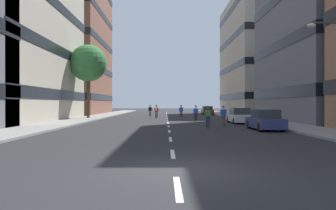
{
  "coord_description": "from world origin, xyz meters",
  "views": [
    {
      "loc": [
        -0.29,
        -9.3,
        1.94
      ],
      "look_at": [
        0.0,
        23.27,
        1.81
      ],
      "focal_mm": 34.07,
      "sensor_mm": 36.0,
      "label": 1
    }
  ],
  "objects": [
    {
      "name": "skater_3",
      "position": [
        -1.47,
        33.46,
        1.02
      ],
      "size": [
        0.57,
        0.92,
        1.78
      ],
      "color": "brown",
      "rests_on": "ground_plane"
    },
    {
      "name": "skater_0",
      "position": [
        4.83,
        18.58,
        0.98
      ],
      "size": [
        0.54,
        0.9,
        1.78
      ],
      "color": "brown",
      "rests_on": "ground_plane"
    },
    {
      "name": "sidewalk_right",
      "position": [
        10.2,
        35.43,
        0.07
      ],
      "size": [
        3.84,
        86.6,
        0.14
      ],
      "primitive_type": "cube",
      "color": "gray",
      "rests_on": "ground_plane"
    },
    {
      "name": "parked_car_mid",
      "position": [
        7.08,
        46.41,
        0.7
      ],
      "size": [
        1.82,
        4.4,
        1.52
      ],
      "color": "maroon",
      "rests_on": "ground_plane"
    },
    {
      "name": "sidewalk_left",
      "position": [
        -10.2,
        35.43,
        0.07
      ],
      "size": [
        3.84,
        86.6,
        0.14
      ],
      "primitive_type": "cube",
      "color": "gray",
      "rests_on": "ground_plane"
    },
    {
      "name": "skater_2",
      "position": [
        3.11,
        25.93,
        0.98
      ],
      "size": [
        0.56,
        0.92,
        1.78
      ],
      "color": "brown",
      "rests_on": "ground_plane"
    },
    {
      "name": "skater_5",
      "position": [
        3.14,
        16.2,
        1.02
      ],
      "size": [
        0.54,
        0.91,
        1.78
      ],
      "color": "brown",
      "rests_on": "ground_plane"
    },
    {
      "name": "ground_plane",
      "position": [
        0.0,
        31.49,
        0.0
      ],
      "size": [
        188.94,
        188.94,
        0.0
      ],
      "primitive_type": "plane",
      "color": "#28282B"
    },
    {
      "name": "skater_1",
      "position": [
        1.91,
        34.52,
        0.98
      ],
      "size": [
        0.55,
        0.92,
        1.78
      ],
      "color": "brown",
      "rests_on": "ground_plane"
    },
    {
      "name": "building_right_far",
      "position": [
        18.54,
        51.44,
        10.96
      ],
      "size": [
        12.95,
        22.73,
        21.74
      ],
      "color": "#BCB29E",
      "rests_on": "ground_plane"
    },
    {
      "name": "parked_car_near",
      "position": [
        7.08,
        22.22,
        0.7
      ],
      "size": [
        1.82,
        4.4,
        1.52
      ],
      "color": "silver",
      "rests_on": "ground_plane"
    },
    {
      "name": "skater_4",
      "position": [
        -2.62,
        39.71,
        1.02
      ],
      "size": [
        0.53,
        0.9,
        1.78
      ],
      "color": "brown",
      "rests_on": "ground_plane"
    },
    {
      "name": "building_left_far",
      "position": [
        -18.54,
        51.44,
        13.1
      ],
      "size": [
        12.95,
        20.73,
        26.01
      ],
      "color": "brown",
      "rests_on": "ground_plane"
    },
    {
      "name": "lane_markings",
      "position": [
        0.0,
        33.0,
        0.0
      ],
      "size": [
        0.16,
        72.2,
        0.01
      ],
      "color": "silver",
      "rests_on": "ground_plane"
    },
    {
      "name": "street_tree_near",
      "position": [
        -10.2,
        31.74,
        7.14
      ],
      "size": [
        4.72,
        4.72,
        9.39
      ],
      "color": "#4C3823",
      "rests_on": "sidewalk_left"
    },
    {
      "name": "parked_car_far",
      "position": [
        7.08,
        14.13,
        0.7
      ],
      "size": [
        1.82,
        4.4,
        1.52
      ],
      "color": "navy",
      "rests_on": "ground_plane"
    },
    {
      "name": "streetlamp_right",
      "position": [
        9.45,
        8.7,
        4.14
      ],
      "size": [
        2.13,
        0.3,
        6.5
      ],
      "color": "#3F3F44",
      "rests_on": "sidewalk_right"
    },
    {
      "name": "building_right_mid",
      "position": [
        18.54,
        25.76,
        13.1
      ],
      "size": [
        12.95,
        18.11,
        26.01
      ],
      "color": "slate",
      "rests_on": "ground_plane"
    }
  ]
}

